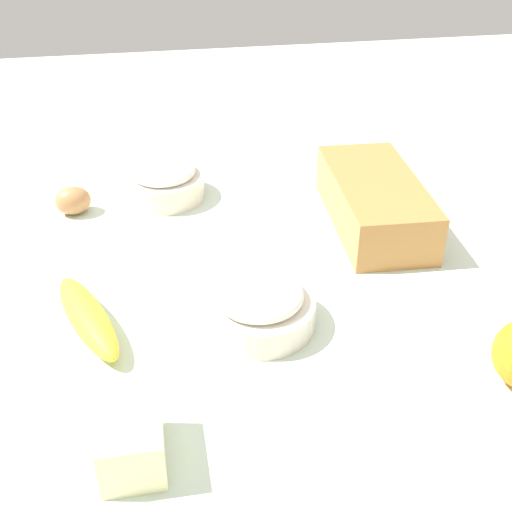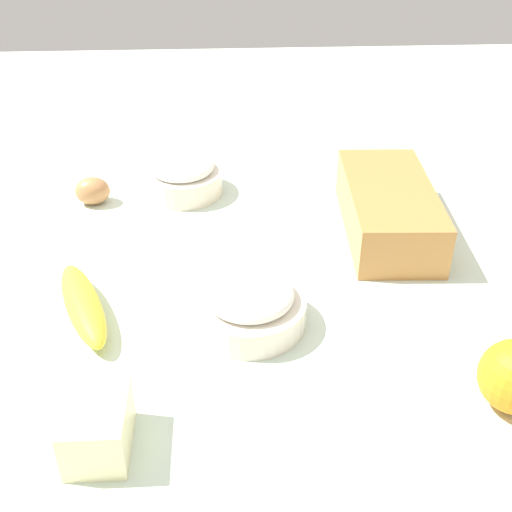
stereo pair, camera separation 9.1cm
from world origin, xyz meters
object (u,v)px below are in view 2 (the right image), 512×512
(loaf_pan, at_px, (388,208))
(butter_block, at_px, (98,426))
(banana, at_px, (83,304))
(egg_near_butter, at_px, (92,191))
(sugar_bowl, at_px, (183,176))
(flour_bowl, at_px, (250,305))

(loaf_pan, height_order, butter_block, loaf_pan)
(banana, xyz_separation_m, butter_block, (0.22, 0.05, 0.01))
(butter_block, bearing_deg, egg_near_butter, -170.55)
(loaf_pan, bearing_deg, sugar_bowl, -111.96)
(sugar_bowl, height_order, butter_block, sugar_bowl)
(sugar_bowl, relative_size, egg_near_butter, 2.33)
(banana, bearing_deg, flour_bowl, 82.86)
(flour_bowl, height_order, banana, flour_bowl)
(loaf_pan, height_order, banana, loaf_pan)
(loaf_pan, distance_m, sugar_bowl, 0.36)
(loaf_pan, xyz_separation_m, flour_bowl, (0.23, -0.23, -0.01))
(loaf_pan, relative_size, flour_bowl, 1.96)
(sugar_bowl, xyz_separation_m, egg_near_butter, (0.03, -0.15, -0.01))
(flour_bowl, bearing_deg, egg_near_butter, -143.65)
(sugar_bowl, xyz_separation_m, banana, (0.35, -0.12, -0.01))
(loaf_pan, height_order, flour_bowl, loaf_pan)
(loaf_pan, relative_size, butter_block, 3.17)
(loaf_pan, height_order, egg_near_butter, loaf_pan)
(banana, distance_m, butter_block, 0.23)
(butter_block, distance_m, egg_near_butter, 0.55)
(sugar_bowl, bearing_deg, flour_bowl, 14.99)
(flour_bowl, relative_size, sugar_bowl, 1.05)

